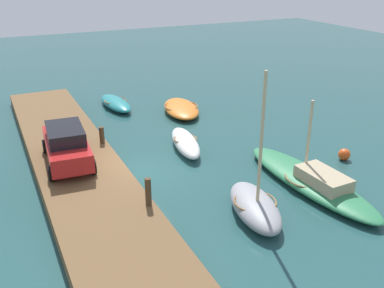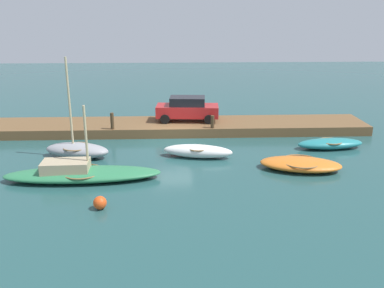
# 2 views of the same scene
# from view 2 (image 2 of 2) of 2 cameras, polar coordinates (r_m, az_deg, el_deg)

# --- Properties ---
(ground_plane) EXTENTS (84.00, 84.00, 0.00)m
(ground_plane) POSITION_cam_2_polar(r_m,az_deg,el_deg) (26.77, -2.64, 0.35)
(ground_plane) COLOR #234C4C
(dock_platform) EXTENTS (26.38, 3.65, 0.62)m
(dock_platform) POSITION_cam_2_polar(r_m,az_deg,el_deg) (29.02, -2.64, 2.36)
(dock_platform) COLOR brown
(dock_platform) RESTS_ON ground_plane
(rowboat_grey) EXTENTS (3.96, 2.36, 5.61)m
(rowboat_grey) POSITION_cam_2_polar(r_m,az_deg,el_deg) (24.63, -15.28, -0.72)
(rowboat_grey) COLOR #939399
(rowboat_grey) RESTS_ON ground_plane
(sailboat_green) EXTENTS (7.71, 2.23, 3.72)m
(sailboat_green) POSITION_cam_2_polar(r_m,az_deg,el_deg) (21.37, -14.87, -3.80)
(sailboat_green) COLOR #2D7A4C
(sailboat_green) RESTS_ON ground_plane
(rowboat_white) EXTENTS (4.06, 1.87, 0.73)m
(rowboat_white) POSITION_cam_2_polar(r_m,az_deg,el_deg) (23.77, 0.80, -0.96)
(rowboat_white) COLOR white
(rowboat_white) RESTS_ON ground_plane
(rowboat_teal) EXTENTS (4.09, 1.63, 0.60)m
(rowboat_teal) POSITION_cam_2_polar(r_m,az_deg,el_deg) (26.63, 18.18, 0.06)
(rowboat_teal) COLOR teal
(rowboat_teal) RESTS_ON ground_plane
(motorboat_orange) EXTENTS (4.51, 2.86, 0.59)m
(motorboat_orange) POSITION_cam_2_polar(r_m,az_deg,el_deg) (22.71, 14.48, -2.64)
(motorboat_orange) COLOR orange
(motorboat_orange) RESTS_ON ground_plane
(mooring_post_west) EXTENTS (0.24, 0.24, 0.82)m
(mooring_post_west) POSITION_cam_2_polar(r_m,az_deg,el_deg) (27.42, 2.79, 3.01)
(mooring_post_west) COLOR #47331E
(mooring_post_west) RESTS_ON dock_platform
(mooring_post_mid_west) EXTENTS (0.23, 0.23, 1.07)m
(mooring_post_mid_west) POSITION_cam_2_polar(r_m,az_deg,el_deg) (27.57, -10.74, 3.07)
(mooring_post_mid_west) COLOR #47331E
(mooring_post_mid_west) RESTS_ON dock_platform
(parked_car) EXTENTS (4.35, 2.16, 1.68)m
(parked_car) POSITION_cam_2_polar(r_m,az_deg,el_deg) (29.10, -0.63, 4.81)
(parked_car) COLOR #B21E1E
(parked_car) RESTS_ON dock_platform
(marker_buoy) EXTENTS (0.57, 0.57, 0.57)m
(marker_buoy) POSITION_cam_2_polar(r_m,az_deg,el_deg) (18.18, -12.34, -7.77)
(marker_buoy) COLOR #E54C19
(marker_buoy) RESTS_ON ground_plane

